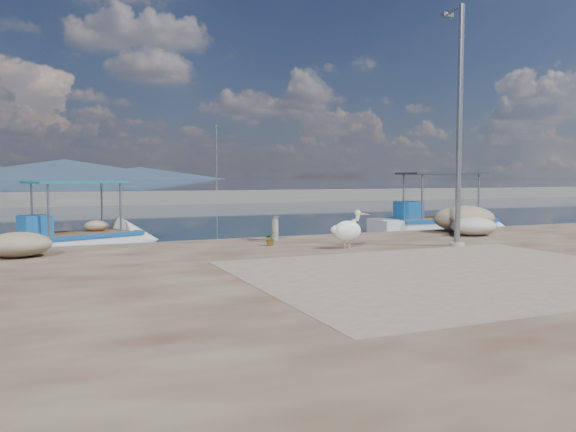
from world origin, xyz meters
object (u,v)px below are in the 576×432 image
(bollard_near, at_px, (275,227))
(boat_left, at_px, (76,243))
(pelican, at_px, (348,230))
(lamp_post, at_px, (459,134))
(boat_right, at_px, (439,226))

(bollard_near, bearing_deg, boat_left, 143.27)
(pelican, relative_size, lamp_post, 0.17)
(boat_left, distance_m, bollard_near, 7.31)
(boat_right, xyz_separation_m, lamp_post, (-5.52, -7.83, 3.55))
(bollard_near, bearing_deg, pelican, -67.26)
(boat_left, distance_m, lamp_post, 13.36)
(pelican, bearing_deg, boat_left, 150.15)
(boat_right, distance_m, bollard_near, 10.86)
(boat_right, xyz_separation_m, bollard_near, (-9.92, -4.37, 0.68))
(boat_right, xyz_separation_m, pelican, (-8.78, -7.09, 0.77))
(boat_left, xyz_separation_m, lamp_post, (10.23, -7.81, 3.58))
(boat_left, bearing_deg, bollard_near, -57.91)
(boat_left, relative_size, lamp_post, 0.87)
(lamp_post, bearing_deg, pelican, 167.20)
(pelican, xyz_separation_m, lamp_post, (3.26, -0.74, 2.78))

